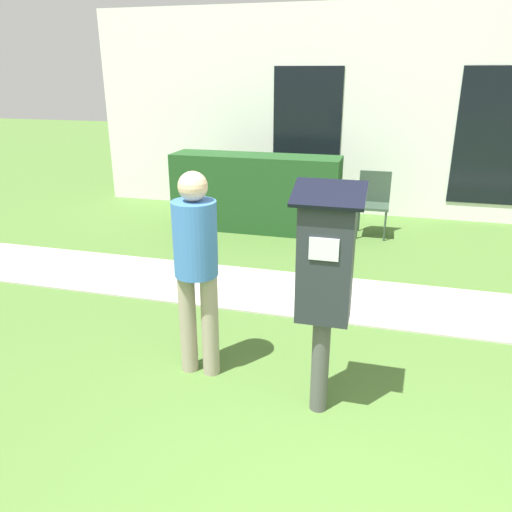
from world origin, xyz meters
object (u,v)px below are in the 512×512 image
Objects in this scene: parking_meter at (325,274)px; outdoor_chair_left at (308,194)px; person_standing at (196,260)px; outdoor_chair_middle at (374,198)px.

parking_meter reaches higher than outdoor_chair_left.
outdoor_chair_middle is (1.11, 3.96, -0.40)m from person_standing.
parking_meter is 1.01× the size of person_standing.
person_standing is (-0.96, 0.22, -0.09)m from parking_meter.
outdoor_chair_middle is (0.94, 0.01, 0.00)m from outdoor_chair_left.
person_standing is 4.13m from outdoor_chair_middle.
person_standing is at bearing 166.90° from parking_meter.
outdoor_chair_left is at bearing -164.74° from outdoor_chair_middle.
parking_meter reaches higher than person_standing.
outdoor_chair_middle is at bearing 23.92° from outdoor_chair_left.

